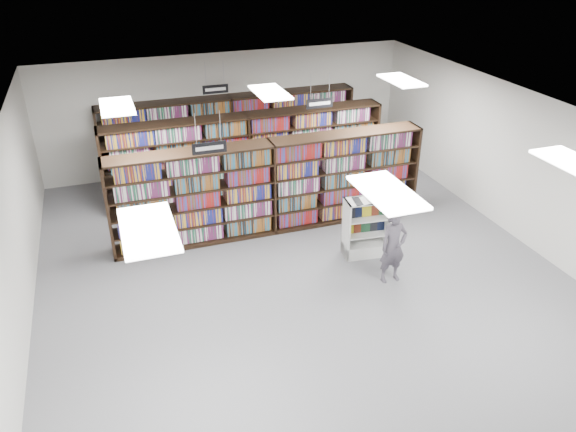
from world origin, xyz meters
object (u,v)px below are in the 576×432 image
object	(u,v)px
bookshelf_row_near	(271,187)
open_book	(370,199)
endcap_display	(365,235)
shopper	(393,246)

from	to	relation	value
bookshelf_row_near	open_book	xyz separation A→B (m)	(1.52, -1.73, 0.26)
endcap_display	shopper	xyz separation A→B (m)	(0.05, -1.06, 0.30)
shopper	open_book	bearing A→B (deg)	90.12
bookshelf_row_near	shopper	world-z (taller)	bookshelf_row_near
open_book	shopper	bearing A→B (deg)	-77.92
open_book	shopper	size ratio (longest dim) A/B	0.48
endcap_display	shopper	size ratio (longest dim) A/B	0.85
bookshelf_row_near	open_book	bearing A→B (deg)	-48.67
bookshelf_row_near	shopper	xyz separation A→B (m)	(1.57, -2.70, -0.30)
bookshelf_row_near	open_book	distance (m)	2.32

